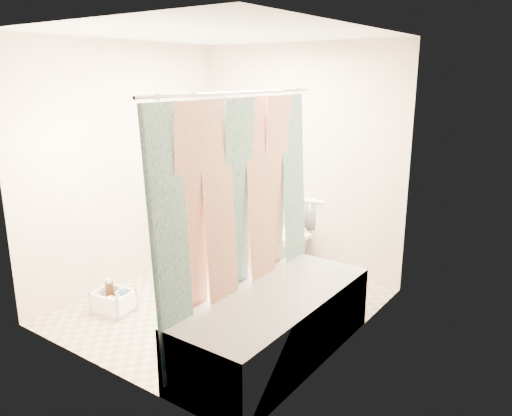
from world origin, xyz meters
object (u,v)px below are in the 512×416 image
Objects in this scene: plumber at (226,198)px; cleaning_caddy at (114,303)px; toilet at (294,237)px; bathtub at (276,323)px.

plumber is 1.58m from cleaning_caddy.
plumber reaches higher than toilet.
toilet is at bearing 56.39° from cleaning_caddy.
toilet is 0.50× the size of plumber.
plumber is at bearing 140.42° from bathtub.
cleaning_caddy is at bearing -35.14° from plumber.
toilet is 2.20× the size of cleaning_caddy.
bathtub is 4.78× the size of cleaning_caddy.
bathtub is 1.90m from plumber.
plumber is at bearing 74.38° from cleaning_caddy.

